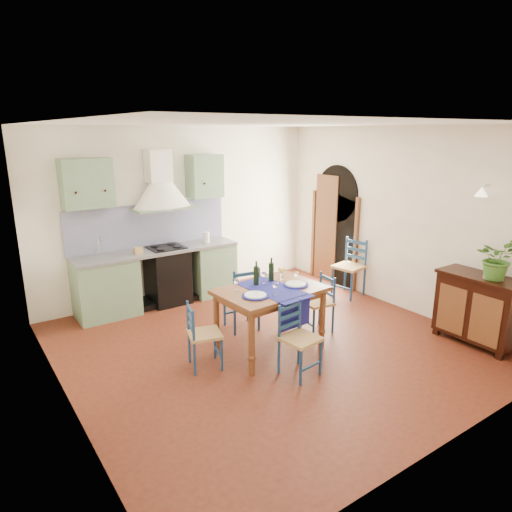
{
  "coord_description": "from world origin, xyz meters",
  "views": [
    {
      "loc": [
        -3.28,
        -4.42,
        2.72
      ],
      "look_at": [
        -0.02,
        0.3,
        1.14
      ],
      "focal_mm": 32.0,
      "sensor_mm": 36.0,
      "label": 1
    }
  ],
  "objects_px": {
    "dining_table": "(271,296)",
    "chair_near": "(298,339)",
    "potted_plant": "(496,258)",
    "sideboard": "(478,307)"
  },
  "relations": [
    {
      "from": "dining_table",
      "to": "chair_near",
      "type": "height_order",
      "value": "dining_table"
    },
    {
      "from": "chair_near",
      "to": "potted_plant",
      "type": "xyz_separation_m",
      "value": [
        2.43,
        -0.87,
        0.77
      ]
    },
    {
      "from": "dining_table",
      "to": "sideboard",
      "type": "xyz_separation_m",
      "value": [
        2.34,
        -1.38,
        -0.22
      ]
    },
    {
      "from": "dining_table",
      "to": "potted_plant",
      "type": "bearing_deg",
      "value": -33.28
    },
    {
      "from": "sideboard",
      "to": "potted_plant",
      "type": "bearing_deg",
      "value": -93.34
    },
    {
      "from": "potted_plant",
      "to": "dining_table",
      "type": "bearing_deg",
      "value": 146.72
    },
    {
      "from": "chair_near",
      "to": "sideboard",
      "type": "relative_size",
      "value": 0.8
    },
    {
      "from": "sideboard",
      "to": "potted_plant",
      "type": "height_order",
      "value": "potted_plant"
    },
    {
      "from": "chair_near",
      "to": "dining_table",
      "type": "bearing_deg",
      "value": 81.57
    },
    {
      "from": "dining_table",
      "to": "potted_plant",
      "type": "height_order",
      "value": "potted_plant"
    }
  ]
}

